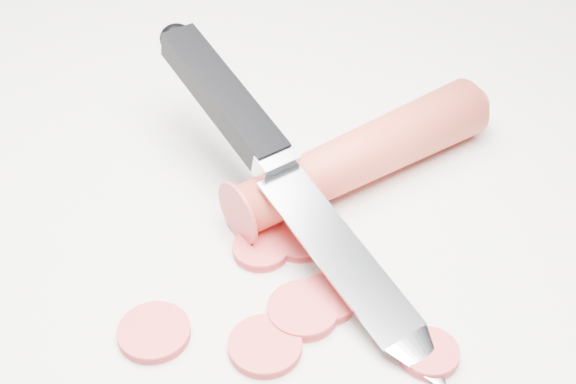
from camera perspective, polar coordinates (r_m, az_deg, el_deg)
The scene contains 10 objects.
ground at distance 0.44m, azimuth 3.70°, elevation -4.66°, with size 2.40×2.40×0.00m, color silver.
carrot at distance 0.48m, azimuth 5.27°, elevation 2.59°, with size 0.03×0.03×0.17m, color red.
carrot_slice_0 at distance 0.41m, azimuth -9.50°, elevation -9.81°, with size 0.04×0.04×0.01m, color red.
carrot_slice_1 at distance 0.40m, azimuth -1.64°, elevation -10.89°, with size 0.04×0.04×0.01m, color red.
carrot_slice_2 at distance 0.45m, azimuth 0.79°, elevation -3.13°, with size 0.04×0.04×0.01m, color red.
carrot_slice_3 at distance 0.40m, azimuth 10.00°, elevation -11.25°, with size 0.03×0.03×0.01m, color red.
carrot_slice_4 at distance 0.41m, azimuth 2.72°, elevation -7.65°, with size 0.03×0.03×0.01m, color red.
carrot_slice_5 at distance 0.44m, azimuth -1.93°, elevation -4.06°, with size 0.03×0.03×0.01m, color red.
carrot_slice_6 at distance 0.41m, azimuth 1.07°, elevation -8.43°, with size 0.04×0.04×0.01m, color red.
kitchen_knife at distance 0.43m, azimuth 0.29°, elevation 0.90°, with size 0.26×0.13×0.08m, color #B5B8BC, non-canonical shape.
Camera 1 is at (0.14, -0.27, 0.32)m, focal length 50.00 mm.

